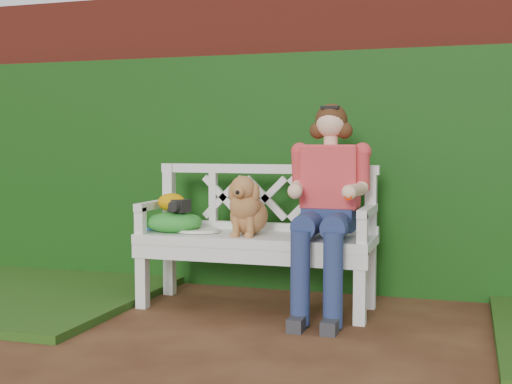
% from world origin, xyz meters
% --- Properties ---
extents(ground, '(60.00, 60.00, 0.00)m').
position_xyz_m(ground, '(0.00, 0.00, 0.00)').
color(ground, '#3A1C0F').
extents(brick_wall, '(10.00, 0.30, 2.20)m').
position_xyz_m(brick_wall, '(0.00, 1.90, 1.10)').
color(brick_wall, maroon).
rests_on(brick_wall, ground).
extents(ivy_hedge, '(10.00, 0.18, 1.70)m').
position_xyz_m(ivy_hedge, '(0.00, 1.68, 0.85)').
color(ivy_hedge, '#13390C').
rests_on(ivy_hedge, ground).
extents(garden_bench, '(1.61, 0.67, 0.48)m').
position_xyz_m(garden_bench, '(-0.34, 1.00, 0.24)').
color(garden_bench, white).
rests_on(garden_bench, ground).
extents(seated_woman, '(0.74, 0.84, 1.23)m').
position_xyz_m(seated_woman, '(0.13, 0.98, 0.61)').
color(seated_woman, '#EA466F').
rests_on(seated_woman, ground).
extents(dog, '(0.36, 0.41, 0.38)m').
position_xyz_m(dog, '(-0.38, 0.94, 0.67)').
color(dog, brown).
rests_on(dog, garden_bench).
extents(tennis_racket, '(0.62, 0.39, 0.03)m').
position_xyz_m(tennis_racket, '(-0.76, 0.96, 0.49)').
color(tennis_racket, white).
rests_on(tennis_racket, garden_bench).
extents(green_bag, '(0.44, 0.36, 0.13)m').
position_xyz_m(green_bag, '(-0.90, 0.95, 0.55)').
color(green_bag, '#248F32').
rests_on(green_bag, garden_bench).
extents(camera_item, '(0.15, 0.13, 0.08)m').
position_xyz_m(camera_item, '(-0.85, 0.94, 0.65)').
color(camera_item, black).
rests_on(camera_item, green_bag).
extents(baseball_glove, '(0.21, 0.17, 0.12)m').
position_xyz_m(baseball_glove, '(-0.92, 0.97, 0.67)').
color(baseball_glove, '#C58303').
rests_on(baseball_glove, green_bag).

